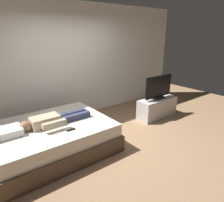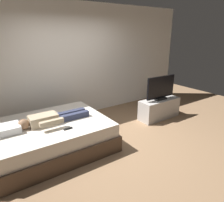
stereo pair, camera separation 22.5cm
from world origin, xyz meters
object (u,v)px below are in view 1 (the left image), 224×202
at_px(person, 53,120).
at_px(tv_stand, 157,108).
at_px(bed, 52,138).
at_px(pillow, 5,133).
at_px(remote, 71,130).
at_px(tv, 159,88).

relative_size(person, tv_stand, 1.15).
xyz_separation_m(bed, person, (0.03, -0.04, 0.36)).
relative_size(pillow, remote, 3.20).
xyz_separation_m(pillow, person, (0.76, -0.04, 0.02)).
bearing_deg(tv, pillow, 178.20).
height_order(bed, remote, remote).
height_order(person, tv_stand, person).
height_order(bed, tv_stand, bed).
height_order(bed, tv, tv).
height_order(pillow, person, person).
bearing_deg(remote, bed, 112.23).
xyz_separation_m(pillow, tv, (3.49, -0.11, 0.18)).
relative_size(bed, tv, 2.38).
bearing_deg(remote, tv_stand, 7.29).
distance_m(pillow, tv_stand, 3.51).
bearing_deg(remote, tv, 7.29).
height_order(bed, pillow, pillow).
relative_size(remote, tv, 0.17).
xyz_separation_m(tv_stand, tv, (0.00, 0.00, 0.53)).
relative_size(pillow, tv, 0.55).
relative_size(bed, person, 1.67).
distance_m(bed, tv, 2.81).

